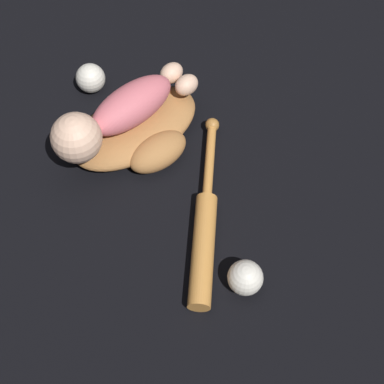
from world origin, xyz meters
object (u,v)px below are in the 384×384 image
baseball_bat (205,229)px  baseball (245,278)px  baseball_glove (139,131)px  baby_figure (115,115)px  baseball_spare (91,78)px

baseball_bat → baseball: 0.15m
baseball_glove → baseball: (0.06, 0.45, 0.00)m
baseball → baby_figure: bearing=-90.7°
baseball → baseball_spare: (-0.06, -0.68, 0.00)m
baseball_glove → baseball_spare: (-0.00, -0.22, 0.00)m
baseball_bat → baseball: (0.01, 0.15, 0.01)m
baseball_bat → baseball_spare: size_ratio=4.96×
baseball_glove → baby_figure: size_ratio=0.87×
baseball_glove → baseball_spare: bearing=-90.8°
baby_figure → baseball: baby_figure is taller
baseball → baseball_spare: baseball_spare is taller
baseball_spare → baseball_bat: bearing=85.1°
baby_figure → baseball: bearing=89.3°
baseball_bat → baseball_glove: bearing=-97.7°
baby_figure → baseball_bat: bearing=91.5°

